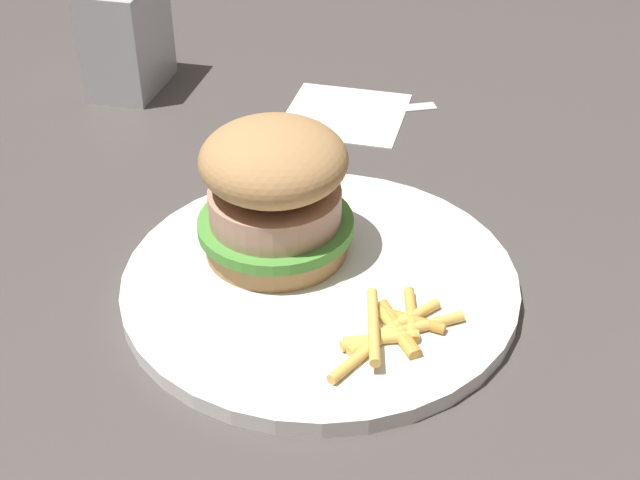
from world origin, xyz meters
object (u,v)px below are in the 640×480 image
plate (320,282)px  napkin_dispenser (126,37)px  fries_pile (392,330)px  napkin (347,113)px  sandwich (275,191)px  fork (346,111)px

plate → napkin_dispenser: bearing=29.5°
fries_pile → napkin: fries_pile is taller
sandwich → fork: sandwich is taller
napkin → napkin_dispenser: napkin_dispenser is taller
fries_pile → napkin_dispenser: size_ratio=0.86×
fries_pile → napkin: bearing=3.1°
napkin → napkin_dispenser: size_ratio=1.05×
plate → napkin: bearing=-6.0°
sandwich → fries_pile: (-0.09, -0.08, -0.05)m
sandwich → fork: size_ratio=0.64×
sandwich → napkin_dispenser: 0.33m
fork → napkin_dispenser: (0.06, 0.21, 0.05)m
plate → fork: plate is taller
sandwich → napkin_dispenser: bearing=27.5°
fork → napkin: bearing=-79.4°
plate → sandwich: 0.07m
napkin → fork: 0.00m
plate → napkin: size_ratio=2.49×
sandwich → napkin_dispenser: (0.29, 0.15, -0.01)m
plate → fork: 0.26m
fries_pile → napkin_dispenser: (0.39, 0.23, 0.04)m
fries_pile → napkin_dispenser: 0.45m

